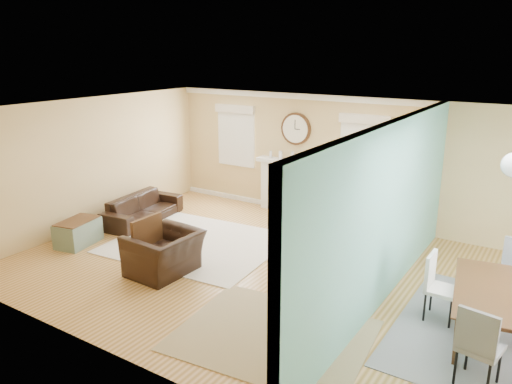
# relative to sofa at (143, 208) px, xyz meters

# --- Properties ---
(floor) EXTENTS (9.00, 9.00, 0.00)m
(floor) POSITION_rel_sofa_xyz_m (3.85, -0.65, -0.28)
(floor) COLOR olive
(floor) RESTS_ON ground
(wall_back) EXTENTS (9.00, 0.02, 2.60)m
(wall_back) POSITION_rel_sofa_xyz_m (3.85, 2.35, 1.02)
(wall_back) COLOR tan
(wall_back) RESTS_ON ground
(wall_front) EXTENTS (9.00, 0.02, 2.60)m
(wall_front) POSITION_rel_sofa_xyz_m (3.85, -3.65, 1.02)
(wall_front) COLOR tan
(wall_front) RESTS_ON ground
(wall_left) EXTENTS (0.02, 6.00, 2.60)m
(wall_left) POSITION_rel_sofa_xyz_m (-0.65, -0.65, 1.02)
(wall_left) COLOR tan
(wall_left) RESTS_ON ground
(ceiling) EXTENTS (9.00, 6.00, 0.02)m
(ceiling) POSITION_rel_sofa_xyz_m (3.85, -0.65, 2.32)
(ceiling) COLOR white
(ceiling) RESTS_ON wall_back
(partition) EXTENTS (0.17, 6.00, 2.60)m
(partition) POSITION_rel_sofa_xyz_m (5.36, -0.37, 1.08)
(partition) COLOR tan
(partition) RESTS_ON ground
(fireplace) EXTENTS (1.70, 0.30, 1.17)m
(fireplace) POSITION_rel_sofa_xyz_m (2.35, 2.23, 0.32)
(fireplace) COLOR white
(fireplace) RESTS_ON ground
(wall_clock) EXTENTS (0.70, 0.07, 0.70)m
(wall_clock) POSITION_rel_sofa_xyz_m (2.35, 2.32, 1.57)
(wall_clock) COLOR #4C2912
(wall_clock) RESTS_ON wall_back
(window_left) EXTENTS (1.05, 0.13, 1.42)m
(window_left) POSITION_rel_sofa_xyz_m (0.80, 2.30, 1.38)
(window_left) COLOR white
(window_left) RESTS_ON wall_back
(window_right) EXTENTS (1.05, 0.13, 1.42)m
(window_right) POSITION_rel_sofa_xyz_m (3.90, 2.30, 1.38)
(window_right) COLOR white
(window_right) RESTS_ON wall_back
(rug_cream) EXTENTS (3.17, 2.80, 0.02)m
(rug_cream) POSITION_rel_sofa_xyz_m (1.77, -0.39, -0.27)
(rug_cream) COLOR beige
(rug_cream) RESTS_ON floor
(rug_jute) EXTENTS (2.55, 2.16, 0.01)m
(rug_jute) POSITION_rel_sofa_xyz_m (4.55, -2.28, -0.27)
(rug_jute) COLOR #9B8A64
(rug_jute) RESTS_ON floor
(rug_grey) EXTENTS (2.35, 2.93, 0.01)m
(rug_grey) POSITION_rel_sofa_xyz_m (6.93, -0.79, -0.27)
(rug_grey) COLOR slate
(rug_grey) RESTS_ON floor
(sofa) EXTENTS (0.95, 1.96, 0.55)m
(sofa) POSITION_rel_sofa_xyz_m (0.00, 0.00, 0.00)
(sofa) COLOR black
(sofa) RESTS_ON floor
(eames_chair) EXTENTS (0.98, 1.11, 0.70)m
(eames_chair) POSITION_rel_sofa_xyz_m (2.14, -1.66, 0.07)
(eames_chair) COLOR black
(eames_chair) RESTS_ON floor
(green_chair) EXTENTS (0.87, 0.89, 0.62)m
(green_chair) POSITION_rel_sofa_xyz_m (4.45, 1.33, 0.03)
(green_chair) COLOR #19784C
(green_chair) RESTS_ON floor
(trunk) EXTENTS (0.65, 0.90, 0.47)m
(trunk) POSITION_rel_sofa_xyz_m (-0.07, -1.59, -0.04)
(trunk) COLOR slate
(trunk) RESTS_ON floor
(credenza) EXTENTS (0.51, 1.50, 0.80)m
(credenza) POSITION_rel_sofa_xyz_m (5.00, 0.93, 0.12)
(credenza) COLOR #AA814D
(credenza) RESTS_ON floor
(tv) EXTENTS (0.16, 1.18, 0.68)m
(tv) POSITION_rel_sofa_xyz_m (4.98, 0.93, 0.86)
(tv) COLOR black
(tv) RESTS_ON credenza
(garden_stool) EXTENTS (0.33, 0.33, 0.48)m
(garden_stool) POSITION_rel_sofa_xyz_m (5.00, -0.06, -0.04)
(garden_stool) COLOR white
(garden_stool) RESTS_ON floor
(potted_plant) EXTENTS (0.44, 0.43, 0.38)m
(potted_plant) POSITION_rel_sofa_xyz_m (5.00, -0.06, 0.39)
(potted_plant) COLOR #337F33
(potted_plant) RESTS_ON garden_stool
(dining_table) EXTENTS (1.29, 1.95, 0.64)m
(dining_table) POSITION_rel_sofa_xyz_m (6.93, -0.79, 0.04)
(dining_table) COLOR #4C2912
(dining_table) RESTS_ON floor
(dining_chair_s) EXTENTS (0.49, 0.49, 0.96)m
(dining_chair_s) POSITION_rel_sofa_xyz_m (6.89, -1.90, 0.29)
(dining_chair_s) COLOR slate
(dining_chair_s) RESTS_ON floor
(dining_chair_w) EXTENTS (0.41, 0.41, 0.92)m
(dining_chair_w) POSITION_rel_sofa_xyz_m (6.23, -0.73, 0.26)
(dining_chair_w) COLOR white
(dining_chair_w) RESTS_ON floor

